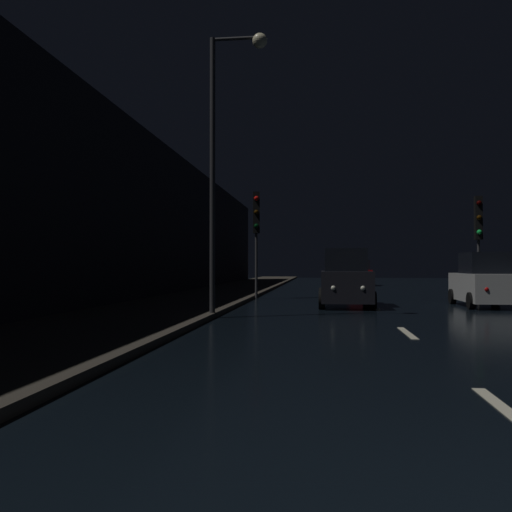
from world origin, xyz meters
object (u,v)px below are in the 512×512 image
Objects in this scene: traffic_light_far_right at (478,225)px; car_approaching_headlights at (345,280)px; streetlamp_overhead at (226,134)px; car_distant_taillights at (360,274)px; traffic_light_far_left at (256,221)px; car_parked_right_far at (484,282)px.

car_approaching_headlights is at bearing -53.09° from traffic_light_far_right.
traffic_light_far_right is 7.53m from car_approaching_headlights.
streetlamp_overhead reaches higher than car_approaching_headlights.
traffic_light_far_right reaches higher than car_distant_taillights.
streetlamp_overhead is at bearing -35.91° from car_approaching_headlights.
streetlamp_overhead reaches higher than traffic_light_far_left.
streetlamp_overhead is at bearing 122.01° from car_parked_right_far.
traffic_light_far_left is 1.23× the size of car_parked_right_far.
traffic_light_far_left is 1.08× the size of traffic_light_far_right.
traffic_light_far_left reaches higher than traffic_light_far_right.
traffic_light_far_right is 1.17× the size of car_distant_taillights.
traffic_light_far_right is 0.55× the size of streetlamp_overhead.
car_parked_right_far is 21.75m from car_distant_taillights.
car_distant_taillights is at bearing -165.04° from traffic_light_far_right.
streetlamp_overhead is 1.94× the size of car_approaching_headlights.
car_distant_taillights is at bearing 8.17° from car_parked_right_far.
car_parked_right_far is (5.13, 0.45, -0.06)m from car_approaching_headlights.
car_parked_right_far is (-0.80, -3.58, -2.37)m from traffic_light_far_right.
car_parked_right_far is at bearing -9.87° from traffic_light_far_right.
car_distant_taillights is (5.90, 17.86, -2.68)m from traffic_light_far_left.
car_parked_right_far is 1.03× the size of car_distant_taillights.
car_approaching_headlights is 22.07m from car_distant_taillights.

